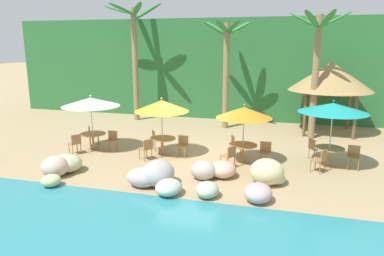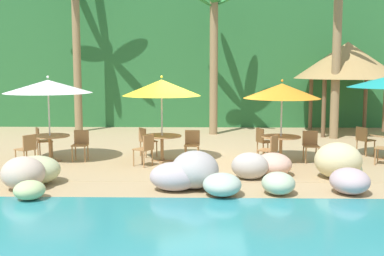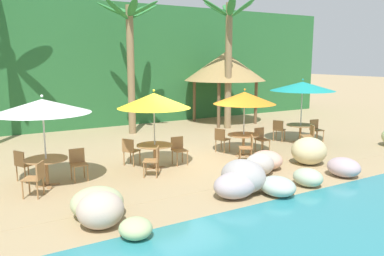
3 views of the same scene
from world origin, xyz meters
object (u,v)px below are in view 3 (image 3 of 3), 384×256
umbrella_orange (245,98)px  chair_orange_seaward (261,138)px  chair_yellow_seaward (179,148)px  chair_orange_left (248,146)px  dining_table_yellow (155,149)px  chair_white_inland (23,163)px  chair_teal_seaward (316,128)px  chair_white_seaward (78,162)px  palapa_hut (225,67)px  umbrella_teal (303,86)px  chair_teal_left (309,135)px  chair_white_left (36,177)px  palm_tree_second (130,45)px  umbrella_yellow (154,101)px  chair_yellow_left (154,159)px  umbrella_white (42,106)px  chair_orange_inland (221,138)px  dining_table_white (46,163)px  chair_yellow_inland (130,150)px  dining_table_teal (300,128)px  chair_teal_inland (279,129)px  palm_tree_third (229,44)px  dining_table_orange (244,138)px

umbrella_orange → chair_orange_seaward: size_ratio=2.67×
chair_yellow_seaward → chair_orange_left: size_ratio=1.00×
chair_orange_seaward → dining_table_yellow: bearing=179.9°
chair_white_inland → chair_teal_seaward: bearing=-1.5°
chair_white_seaward → palapa_hut: 11.27m
chair_white_inland → umbrella_teal: bearing=-1.6°
chair_white_inland → umbrella_orange: bearing=-5.9°
chair_white_seaward → chair_teal_left: 8.51m
chair_white_left → palm_tree_second: bearing=51.8°
umbrella_yellow → chair_white_seaward: bearing=179.7°
chair_orange_seaward → chair_teal_seaward: size_ratio=1.00×
chair_yellow_seaward → chair_white_seaward: bearing=-179.4°
chair_yellow_left → palm_tree_second: palm_tree_second is taller
umbrella_white → umbrella_teal: 9.70m
chair_orange_inland → chair_white_seaward: bearing=-173.0°
dining_table_yellow → umbrella_white: bearing=-178.6°
dining_table_white → chair_white_seaward: 0.86m
chair_yellow_inland → umbrella_orange: umbrella_orange is taller
chair_yellow_left → umbrella_orange: umbrella_orange is taller
chair_yellow_inland → chair_orange_inland: bearing=-0.0°
dining_table_white → dining_table_teal: 9.70m
chair_white_inland → dining_table_yellow: 3.71m
chair_teal_inland → umbrella_orange: bearing=-157.2°
chair_white_inland → chair_white_left: size_ratio=1.00×
umbrella_white → chair_orange_left: size_ratio=2.82×
chair_teal_seaward → chair_teal_left: (-1.20, -0.77, 0.00)m
chair_white_seaward → chair_teal_inland: size_ratio=1.00×
chair_white_inland → chair_yellow_inland: (3.11, 0.03, 0.00)m
umbrella_yellow → chair_yellow_left: umbrella_yellow is taller
chair_orange_inland → umbrella_teal: bearing=-5.0°
chair_yellow_inland → palm_tree_third: bearing=31.0°
dining_table_orange → umbrella_white: bearing=179.9°
dining_table_yellow → chair_orange_seaward: chair_orange_seaward is taller
umbrella_orange → umbrella_teal: umbrella_teal is taller
chair_orange_seaward → chair_teal_inland: 2.10m
umbrella_yellow → chair_yellow_seaward: (0.85, 0.05, -1.57)m
chair_orange_seaward → umbrella_teal: umbrella_teal is taller
chair_orange_seaward → umbrella_yellow: bearing=179.9°
chair_white_inland → umbrella_yellow: size_ratio=0.36×
chair_orange_inland → chair_orange_left: 1.51m
chair_yellow_seaward → palm_tree_third: 7.74m
umbrella_teal → palm_tree_third: 4.63m
chair_white_left → chair_yellow_seaward: (4.41, 0.89, 0.00)m
umbrella_yellow → chair_yellow_seaward: bearing=3.3°
umbrella_teal → dining_table_teal: (0.00, 0.00, -1.64)m
chair_white_seaward → chair_teal_inland: bearing=7.0°
palm_tree_third → chair_yellow_seaward: bearing=-138.6°
chair_white_left → umbrella_teal: umbrella_teal is taller
umbrella_yellow → chair_yellow_left: (-0.38, -0.76, -1.57)m
dining_table_white → chair_white_seaward: bearing=6.1°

